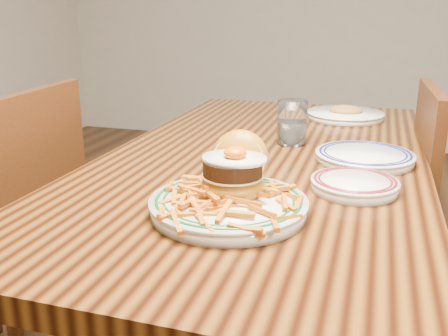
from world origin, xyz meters
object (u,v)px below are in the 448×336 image
(table, at_px, (264,185))
(main_plate, at_px, (231,191))
(chair_left, at_px, (11,237))
(side_plate, at_px, (355,184))

(table, relative_size, main_plate, 4.95)
(table, bearing_deg, chair_left, -163.27)
(side_plate, bearing_deg, chair_left, -167.69)
(side_plate, bearing_deg, table, 151.31)
(table, distance_m, side_plate, 0.35)
(chair_left, xyz_separation_m, side_plate, (0.95, -0.01, 0.27))
(chair_left, xyz_separation_m, main_plate, (0.72, -0.20, 0.29))
(main_plate, xyz_separation_m, side_plate, (0.23, 0.18, -0.02))
(side_plate, bearing_deg, main_plate, -128.24)
(table, xyz_separation_m, chair_left, (-0.70, -0.21, -0.16))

